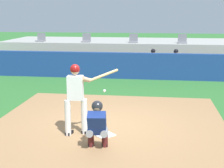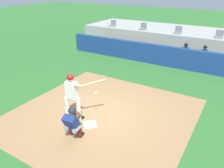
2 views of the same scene
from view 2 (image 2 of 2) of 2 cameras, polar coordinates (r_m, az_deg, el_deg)
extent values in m
plane|color=#2D6B2D|center=(8.45, -2.49, -7.88)|extent=(80.00, 80.00, 0.00)
cube|color=#9E754C|center=(8.45, -2.49, -7.85)|extent=(6.40, 6.40, 0.01)
cube|color=white|center=(7.90, -5.75, -10.38)|extent=(0.62, 0.62, 0.02)
cylinder|color=silver|center=(8.08, -11.50, -6.23)|extent=(0.15, 0.15, 0.92)
cylinder|color=silver|center=(7.97, -8.65, -6.48)|extent=(0.15, 0.15, 0.92)
cube|color=white|center=(7.66, -10.50, -1.48)|extent=(0.39, 0.26, 0.60)
sphere|color=tan|center=(7.49, -10.75, 1.47)|extent=(0.21, 0.21, 0.21)
sphere|color=maroon|center=(7.47, -10.77, 1.72)|extent=(0.24, 0.24, 0.24)
cylinder|color=tan|center=(7.58, -9.81, 0.02)|extent=(0.57, 0.17, 0.18)
cylinder|color=tan|center=(7.43, -8.86, -0.41)|extent=(0.25, 0.25, 0.17)
cylinder|color=tan|center=(7.45, -4.87, 0.29)|extent=(0.66, 0.63, 0.24)
cube|color=black|center=(8.33, -10.93, -8.53)|extent=(0.17, 0.28, 0.09)
cube|color=black|center=(8.22, -8.14, -8.81)|extent=(0.17, 0.28, 0.09)
cylinder|color=gray|center=(7.22, -11.26, -10.71)|extent=(0.19, 0.33, 0.16)
cylinder|color=#4C1919|center=(7.44, -10.44, -11.44)|extent=(0.14, 0.14, 0.42)
cube|color=black|center=(7.58, -10.07, -12.25)|extent=(0.13, 0.25, 0.08)
cylinder|color=gray|center=(7.06, -9.13, -11.43)|extent=(0.19, 0.33, 0.16)
cylinder|color=#4C1919|center=(7.29, -8.34, -12.16)|extent=(0.14, 0.14, 0.42)
cube|color=black|center=(7.43, -8.00, -12.97)|extent=(0.13, 0.25, 0.08)
cube|color=navy|center=(6.98, -10.58, -9.80)|extent=(0.44, 0.47, 0.57)
cube|color=#2D2D33|center=(7.06, -10.01, -9.32)|extent=(0.40, 0.29, 0.45)
sphere|color=#996B4C|center=(6.85, -10.42, -7.12)|extent=(0.21, 0.21, 0.21)
sphere|color=#232328|center=(6.86, -10.33, -6.90)|extent=(0.25, 0.25, 0.25)
cylinder|color=#996B4C|center=(7.15, -9.79, -8.83)|extent=(0.14, 0.46, 0.10)
ellipsoid|color=brown|center=(7.33, -9.05, -7.89)|extent=(0.29, 0.15, 0.30)
sphere|color=white|center=(7.75, -4.23, -2.31)|extent=(0.07, 0.07, 0.07)
cube|color=navy|center=(13.60, 12.89, 7.23)|extent=(13.00, 0.30, 1.20)
cube|color=olive|center=(14.63, 14.07, 6.79)|extent=(11.80, 0.44, 0.45)
cylinder|color=#939399|center=(14.08, 17.59, 6.82)|extent=(0.15, 0.40, 0.15)
cylinder|color=#939399|center=(13.98, 17.24, 5.58)|extent=(0.13, 0.13, 0.45)
cube|color=maroon|center=(13.99, 17.09, 4.81)|extent=(0.11, 0.24, 0.08)
cylinder|color=#939399|center=(14.03, 18.61, 6.61)|extent=(0.15, 0.40, 0.15)
cylinder|color=#939399|center=(13.92, 18.26, 5.37)|extent=(0.13, 0.13, 0.45)
cube|color=maroon|center=(13.93, 18.11, 4.60)|extent=(0.11, 0.24, 0.08)
cube|color=navy|center=(14.19, 18.47, 7.97)|extent=(0.36, 0.22, 0.54)
sphere|color=brown|center=(14.09, 18.68, 9.48)|extent=(0.20, 0.20, 0.20)
sphere|color=black|center=(14.08, 18.70, 9.64)|extent=(0.22, 0.22, 0.22)
cylinder|color=brown|center=(14.13, 17.48, 7.57)|extent=(0.09, 0.41, 0.22)
cylinder|color=brown|center=(14.04, 19.06, 7.26)|extent=(0.09, 0.41, 0.22)
cylinder|color=#939399|center=(13.89, 21.90, 5.93)|extent=(0.15, 0.40, 0.15)
cylinder|color=#939399|center=(13.78, 21.57, 4.67)|extent=(0.13, 0.13, 0.45)
cube|color=maroon|center=(13.79, 21.41, 3.90)|extent=(0.11, 0.24, 0.08)
cylinder|color=#939399|center=(13.85, 22.95, 5.71)|extent=(0.15, 0.40, 0.15)
cylinder|color=#939399|center=(13.75, 22.62, 4.45)|extent=(0.13, 0.13, 0.45)
cube|color=maroon|center=(13.76, 22.46, 3.67)|extent=(0.11, 0.24, 0.08)
cube|color=navy|center=(14.00, 22.77, 7.10)|extent=(0.36, 0.22, 0.54)
sphere|color=#996B4C|center=(13.90, 23.03, 8.63)|extent=(0.20, 0.20, 0.20)
sphere|color=black|center=(13.89, 23.06, 8.78)|extent=(0.22, 0.22, 0.22)
cylinder|color=#996B4C|center=(13.93, 21.79, 6.71)|extent=(0.09, 0.41, 0.22)
cylinder|color=#996B4C|center=(13.88, 23.40, 6.37)|extent=(0.09, 0.41, 0.22)
cube|color=#9E9E99|center=(17.68, 17.77, 11.01)|extent=(15.00, 4.40, 1.40)
cube|color=slate|center=(18.03, 0.07, 14.81)|extent=(0.46, 0.46, 0.08)
cube|color=slate|center=(18.16, 0.41, 15.65)|extent=(0.46, 0.06, 0.40)
cube|color=slate|center=(16.85, 7.88, 13.88)|extent=(0.46, 0.46, 0.08)
cube|color=slate|center=(16.99, 8.22, 14.77)|extent=(0.46, 0.06, 0.40)
cube|color=slate|center=(16.01, 16.60, 12.54)|extent=(0.46, 0.46, 0.08)
cube|color=slate|center=(16.16, 16.91, 13.48)|extent=(0.46, 0.06, 0.40)
cube|color=slate|center=(15.57, 25.94, 10.78)|extent=(0.46, 0.46, 0.08)
cube|color=slate|center=(15.72, 26.19, 11.75)|extent=(0.46, 0.06, 0.40)
camera|label=1|loc=(4.10, -91.61, -24.66)|focal=52.91mm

